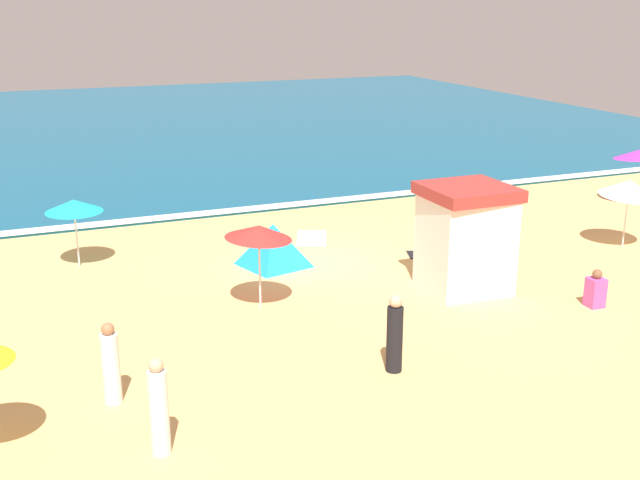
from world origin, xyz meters
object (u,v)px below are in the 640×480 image
Objects in this scene: beach_umbrella_5 at (259,232)px; beachgoer_6 at (159,409)px; beachgoer_0 at (595,290)px; beachgoer_3 at (395,335)px; lifeguard_cabana at (465,237)px; beachgoer_5 at (449,227)px; beach_umbrella_2 at (629,188)px; beach_tent at (273,245)px; beachgoer_2 at (111,365)px; beach_umbrella_4 at (74,206)px.

beachgoer_6 is (-3.62, -5.60, -1.16)m from beach_umbrella_5.
beachgoer_0 is 0.59× the size of beachgoer_3.
lifeguard_cabana is 5.54m from beach_umbrella_5.
lifeguard_cabana is 3.07m from beachgoer_5.
beachgoer_3 is at bearing -155.04° from beach_umbrella_2.
beach_umbrella_5 is at bearing -177.11° from beach_umbrella_2.
beach_tent is at bearing 137.58° from lifeguard_cabana.
beachgoer_5 is at bearing 17.06° from beach_umbrella_5.
beach_tent is 1.38× the size of beachgoer_2.
beachgoer_2 is at bearing -152.87° from beachgoer_5.
lifeguard_cabana is at bearing -32.11° from beach_umbrella_4.
beach_umbrella_5 reaches higher than beachgoer_3.
beachgoer_0 is 11.99m from beachgoer_2.
beachgoer_6 reaches higher than beachgoer_3.
beach_umbrella_5 is 1.32× the size of beachgoer_3.
beachgoer_2 is 2.18m from beachgoer_6.
beach_tent is (-4.07, 3.72, -0.81)m from lifeguard_cabana.
beach_umbrella_2 is 2.22× the size of beachgoer_0.
beach_tent is at bearing -22.08° from beach_umbrella_4.
lifeguard_cabana is 1.24× the size of beach_tent.
beachgoer_5 is at bearing 51.05° from beachgoer_3.
beach_umbrella_5 is at bearing 109.21° from beachgoer_3.
beachgoer_0 is at bearing 11.31° from beachgoer_3.
beach_umbrella_5 is at bearing -53.10° from beach_umbrella_4.
beachgoer_5 is 1.01× the size of beachgoer_6.
beachgoer_3 is 5.28m from beachgoer_6.
beachgoer_2 is (-4.12, -3.48, -1.23)m from beach_umbrella_5.
beachgoer_0 is 0.60× the size of beachgoer_2.
beachgoer_2 is at bearing -130.31° from beach_tent.
beachgoer_3 reaches higher than beachgoer_0.
beachgoer_5 reaches higher than beachgoer_3.
beach_umbrella_2 is 11.09m from beach_tent.
beach_tent is at bearing 167.41° from beach_umbrella_2.
beach_umbrella_2 is at bearing -14.68° from beachgoer_5.
beachgoer_0 is (7.86, -3.07, -1.57)m from beach_umbrella_5.
beach_umbrella_2 is at bearing 14.13° from beachgoer_2.
beachgoer_0 is 0.56× the size of beachgoer_6.
beach_tent is 5.37m from beachgoer_5.
beachgoer_6 is at bearing -120.16° from beach_tent.
lifeguard_cabana is 1.35× the size of beach_umbrella_4.
lifeguard_cabana is at bearing 28.32° from beachgoer_6.
beach_umbrella_5 reaches higher than beach_umbrella_2.
beach_tent is 7.35m from beachgoer_3.
beach_tent is at bearing 49.69° from beachgoer_2.
beach_umbrella_5 is 6.77m from beachgoer_6.
beach_umbrella_4 is 14.38m from beachgoer_0.
beach_umbrella_4 is at bearing 163.61° from beachgoer_5.
beach_umbrella_4 reaches higher than beachgoer_2.
beach_tent is at bearing 136.77° from beachgoer_0.
beachgoer_3 is (-6.35, -1.27, 0.38)m from beachgoer_0.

